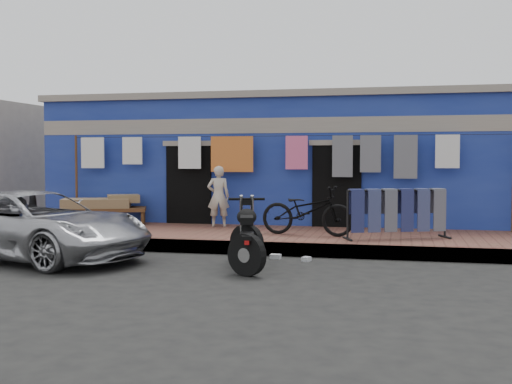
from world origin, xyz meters
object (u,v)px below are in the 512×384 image
object	(u,v)px
charpoy	(106,210)
car	(35,224)
seated_person	(218,196)
bicycle	(307,205)
jeans_rack	(397,213)
motorcycle	(247,234)

from	to	relation	value
charpoy	car	bearing A→B (deg)	-83.41
seated_person	bicycle	bearing A→B (deg)	136.50
seated_person	bicycle	distance (m)	2.50
seated_person	jeans_rack	xyz separation A→B (m)	(3.96, -1.35, -0.19)
bicycle	jeans_rack	xyz separation A→B (m)	(1.76, -0.17, -0.11)
car	bicycle	distance (m)	5.19
motorcycle	jeans_rack	xyz separation A→B (m)	(2.37, 2.47, 0.19)
bicycle	motorcycle	xyz separation A→B (m)	(-0.61, -2.64, -0.30)
car	motorcycle	bearing A→B (deg)	-75.89
motorcycle	bicycle	bearing A→B (deg)	63.26
motorcycle	jeans_rack	world-z (taller)	jeans_rack
car	seated_person	bearing A→B (deg)	-16.32
bicycle	seated_person	bearing A→B (deg)	69.99
charpoy	jeans_rack	world-z (taller)	jeans_rack
car	seated_person	size ratio (longest dim) A/B	3.25
car	jeans_rack	bearing A→B (deg)	-53.83
seated_person	motorcycle	bearing A→B (deg)	97.44
bicycle	jeans_rack	world-z (taller)	bicycle
motorcycle	car	bearing A→B (deg)	165.17
motorcycle	charpoy	size ratio (longest dim) A/B	0.85
motorcycle	seated_person	bearing A→B (deg)	98.86
car	seated_person	xyz separation A→B (m)	(2.30, 3.75, 0.31)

